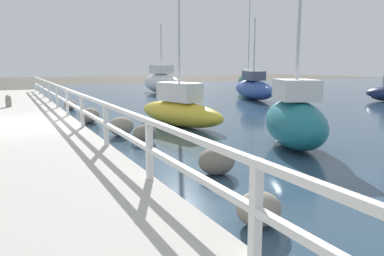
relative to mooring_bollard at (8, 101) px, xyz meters
The scene contains 15 objects.
ground_plane 5.76m from the mooring_bollard, 90.14° to the right, with size 120.00×120.00×0.00m, color #4C473D.
dock_walkway 5.74m from the mooring_bollard, 90.14° to the right, with size 4.12×36.00×0.35m.
railing 6.06m from the mooring_bollard, 71.25° to the right, with size 0.10×32.50×1.02m.
boulder_upstream 9.33m from the mooring_bollard, 68.47° to the right, with size 0.70×0.63×0.53m.
boulder_far_strip 2.88m from the mooring_bollard, 12.95° to the left, with size 0.62×0.56×0.47m.
boulder_mid_strip 15.08m from the mooring_bollard, 78.76° to the right, with size 0.66×0.59×0.49m.
boulder_water_edge 12.91m from the mooring_bollard, 73.50° to the right, with size 0.77×0.69×0.58m.
boulder_near_dock 5.01m from the mooring_bollard, 56.58° to the right, with size 0.78×0.70×0.59m.
boulder_downstream 7.93m from the mooring_bollard, 66.81° to the right, with size 0.80×0.72×0.60m.
mooring_bollard is the anchor object (origin of this frame).
sailboat_blue 14.46m from the mooring_bollard, ahead, with size 2.95×6.10×5.15m.
sailboat_white 13.81m from the mooring_bollard, 37.86° to the left, with size 1.87×5.81×5.28m.
sailboat_green 21.08m from the mooring_bollard, 24.33° to the left, with size 3.08×5.77×8.12m.
sailboat_teal 13.06m from the mooring_bollard, 58.51° to the right, with size 2.56×3.52×4.91m.
sailboat_yellow 8.48m from the mooring_bollard, 48.80° to the right, with size 2.19×4.60×4.46m.
Camera 1 is at (-0.12, -13.09, 2.25)m, focal length 35.00 mm.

